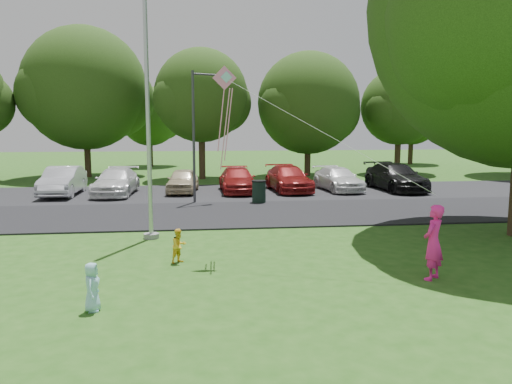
{
  "coord_description": "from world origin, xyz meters",
  "views": [
    {
      "loc": [
        -2.04,
        -11.17,
        3.66
      ],
      "look_at": [
        -0.19,
        4.0,
        1.6
      ],
      "focal_mm": 35.0,
      "sensor_mm": 36.0,
      "label": 1
    }
  ],
  "objects": [
    {
      "name": "ground",
      "position": [
        0.0,
        0.0,
        0.0
      ],
      "size": [
        120.0,
        120.0,
        0.0
      ],
      "primitive_type": "plane",
      "color": "#245215",
      "rests_on": "ground"
    },
    {
      "name": "park_road",
      "position": [
        0.0,
        9.0,
        0.03
      ],
      "size": [
        60.0,
        6.0,
        0.06
      ],
      "primitive_type": "cube",
      "color": "black",
      "rests_on": "ground"
    },
    {
      "name": "parking_strip",
      "position": [
        0.0,
        15.5,
        0.03
      ],
      "size": [
        42.0,
        7.0,
        0.06
      ],
      "primitive_type": "cube",
      "color": "black",
      "rests_on": "ground"
    },
    {
      "name": "flagpole",
      "position": [
        -3.5,
        5.0,
        4.17
      ],
      "size": [
        0.5,
        0.5,
        10.0
      ],
      "color": "#B7BABF",
      "rests_on": "ground"
    },
    {
      "name": "street_lamp",
      "position": [
        -1.88,
        12.25,
        3.68
      ],
      "size": [
        1.62,
        0.84,
        6.12
      ],
      "rotation": [
        0.0,
        0.0,
        0.42
      ],
      "color": "#3F3F44",
      "rests_on": "ground"
    },
    {
      "name": "trash_can",
      "position": [
        0.89,
        11.76,
        0.55
      ],
      "size": [
        0.69,
        0.69,
        1.09
      ],
      "rotation": [
        0.0,
        0.0,
        0.1
      ],
      "color": "black",
      "rests_on": "ground"
    },
    {
      "name": "tree_row",
      "position": [
        1.59,
        24.23,
        5.71
      ],
      "size": [
        64.35,
        11.94,
        10.88
      ],
      "color": "#332316",
      "rests_on": "ground"
    },
    {
      "name": "horizon_trees",
      "position": [
        4.06,
        33.88,
        4.3
      ],
      "size": [
        77.46,
        7.2,
        7.02
      ],
      "color": "#332316",
      "rests_on": "ground"
    },
    {
      "name": "parked_cars",
      "position": [
        0.65,
        15.4,
        0.75
      ],
      "size": [
        19.83,
        5.36,
        1.48
      ],
      "color": "silver",
      "rests_on": "ground"
    },
    {
      "name": "woman",
      "position": [
        3.52,
        -0.23,
        0.9
      ],
      "size": [
        0.78,
        0.76,
        1.81
      ],
      "primitive_type": "imported",
      "rotation": [
        0.0,
        0.0,
        3.88
      ],
      "color": "#FF2196",
      "rests_on": "ground"
    },
    {
      "name": "child_yellow",
      "position": [
        -2.51,
        1.96,
        0.46
      ],
      "size": [
        0.57,
        0.56,
        0.92
      ],
      "primitive_type": "imported",
      "rotation": [
        0.0,
        0.0,
        0.71
      ],
      "color": "yellow",
      "rests_on": "ground"
    },
    {
      "name": "child_blue",
      "position": [
        -4.1,
        -1.36,
        0.49
      ],
      "size": [
        0.32,
        0.49,
        0.98
      ],
      "primitive_type": "imported",
      "rotation": [
        0.0,
        0.0,
        1.55
      ],
      "color": "#9AD9EC",
      "rests_on": "ground"
    },
    {
      "name": "kite",
      "position": [
        -1.14,
        2.32,
        4.43
      ],
      "size": [
        5.08,
        2.88,
        3.18
      ],
      "rotation": [
        0.0,
        0.0,
        -0.06
      ],
      "color": "pink",
      "rests_on": "ground"
    }
  ]
}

